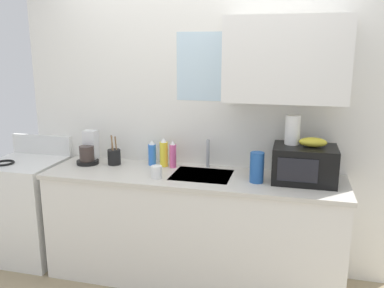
{
  "coord_description": "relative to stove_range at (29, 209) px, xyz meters",
  "views": [
    {
      "loc": [
        0.75,
        -2.95,
        1.87
      ],
      "look_at": [
        0.0,
        0.0,
        1.15
      ],
      "focal_mm": 37.83,
      "sensor_mm": 36.0,
      "label": 1
    }
  ],
  "objects": [
    {
      "name": "kitchen_wall_assembly",
      "position": [
        1.65,
        0.31,
        0.89
      ],
      "size": [
        3.14,
        0.42,
        2.5
      ],
      "color": "white",
      "rests_on": "ground"
    },
    {
      "name": "counter_unit",
      "position": [
        1.53,
        -0.0,
        0.0
      ],
      "size": [
        2.37,
        0.63,
        0.9
      ],
      "color": "white",
      "rests_on": "ground"
    },
    {
      "name": "sink_faucet",
      "position": [
        1.6,
        0.24,
        0.56
      ],
      "size": [
        0.03,
        0.03,
        0.23
      ],
      "primitive_type": "cylinder",
      "color": "#B2B5BA",
      "rests_on": "counter_unit"
    },
    {
      "name": "stove_range",
      "position": [
        0.0,
        0.0,
        0.0
      ],
      "size": [
        0.6,
        0.6,
        1.08
      ],
      "color": "white",
      "rests_on": "ground"
    },
    {
      "name": "microwave",
      "position": [
        2.38,
        0.04,
        0.58
      ],
      "size": [
        0.46,
        0.35,
        0.27
      ],
      "color": "black",
      "rests_on": "counter_unit"
    },
    {
      "name": "banana_bunch",
      "position": [
        2.43,
        0.05,
        0.75
      ],
      "size": [
        0.2,
        0.11,
        0.07
      ],
      "primitive_type": "ellipsoid",
      "color": "gold",
      "rests_on": "microwave"
    },
    {
      "name": "paper_towel_roll",
      "position": [
        2.28,
        0.1,
        0.82
      ],
      "size": [
        0.11,
        0.11,
        0.22
      ],
      "primitive_type": "cylinder",
      "color": "white",
      "rests_on": "microwave"
    },
    {
      "name": "coffee_maker",
      "position": [
        0.58,
        0.1,
        0.55
      ],
      "size": [
        0.19,
        0.21,
        0.28
      ],
      "color": "black",
      "rests_on": "counter_unit"
    },
    {
      "name": "dish_soap_bottle_pink",
      "position": [
        1.32,
        0.16,
        0.55
      ],
      "size": [
        0.06,
        0.06,
        0.23
      ],
      "color": "#E55999",
      "rests_on": "counter_unit"
    },
    {
      "name": "dish_soap_bottle_yellow",
      "position": [
        1.24,
        0.17,
        0.56
      ],
      "size": [
        0.07,
        0.07,
        0.24
      ],
      "color": "yellow",
      "rests_on": "counter_unit"
    },
    {
      "name": "dish_soap_bottle_blue",
      "position": [
        1.13,
        0.18,
        0.54
      ],
      "size": [
        0.07,
        0.07,
        0.21
      ],
      "color": "blue",
      "rests_on": "counter_unit"
    },
    {
      "name": "cereal_canister",
      "position": [
        2.04,
        -0.05,
        0.56
      ],
      "size": [
        0.1,
        0.1,
        0.23
      ],
      "primitive_type": "cylinder",
      "color": "#2659A5",
      "rests_on": "counter_unit"
    },
    {
      "name": "mug_white",
      "position": [
        1.28,
        -0.14,
        0.49
      ],
      "size": [
        0.08,
        0.08,
        0.09
      ],
      "primitive_type": "cylinder",
      "color": "white",
      "rests_on": "counter_unit"
    },
    {
      "name": "utensil_crock",
      "position": [
        0.81,
        0.12,
        0.51
      ],
      "size": [
        0.11,
        0.11,
        0.26
      ],
      "color": "black",
      "rests_on": "counter_unit"
    }
  ]
}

